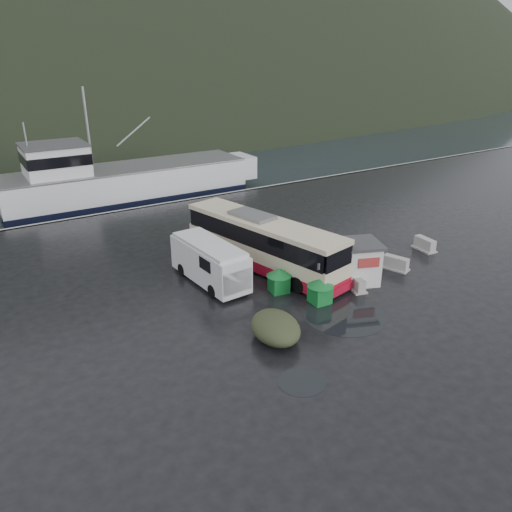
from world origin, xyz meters
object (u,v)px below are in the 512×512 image
white_van (210,282)px  jersey_barrier_b (395,269)px  coach_bus (263,267)px  ticket_kiosk (350,282)px  jersey_barrier_c (424,250)px  jersey_barrier_a (356,289)px  waste_bin_right (319,302)px  waste_bin_left (279,291)px  dome_tent (275,338)px  fishing_trawler (128,187)px

white_van → jersey_barrier_b: 11.67m
coach_bus → ticket_kiosk: (3.26, -4.58, 0.00)m
white_van → jersey_barrier_c: (14.87, -3.31, 0.00)m
ticket_kiosk → jersey_barrier_a: ticket_kiosk is taller
jersey_barrier_c → ticket_kiosk: bearing=-171.8°
waste_bin_right → jersey_barrier_c: 11.19m
waste_bin_left → jersey_barrier_c: bearing=-0.4°
jersey_barrier_c → jersey_barrier_b: bearing=-163.2°
waste_bin_left → dome_tent: (-2.97, -4.05, 0.00)m
jersey_barrier_c → coach_bus: bearing=162.6°
white_van → waste_bin_right: size_ratio=4.13×
coach_bus → fishing_trawler: (-0.85, 23.56, 0.00)m
ticket_kiosk → jersey_barrier_c: size_ratio=1.88×
ticket_kiosk → jersey_barrier_c: 7.84m
white_van → jersey_barrier_a: 8.57m
fishing_trawler → jersey_barrier_a: bearing=-82.3°
jersey_barrier_a → white_van: bearing=141.3°
waste_bin_left → fishing_trawler: fishing_trawler is taller
coach_bus → dome_tent: (-4.07, -7.43, 0.00)m
white_van → ticket_kiosk: bearing=-35.8°
fishing_trawler → ticket_kiosk: bearing=-81.2°
coach_bus → dome_tent: size_ratio=3.82×
dome_tent → fishing_trawler: bearing=84.1°
coach_bus → jersey_barrier_c: 11.56m
ticket_kiosk → jersey_barrier_b: ticket_kiosk is taller
waste_bin_left → dome_tent: 5.02m
coach_bus → jersey_barrier_a: 6.20m
dome_tent → jersey_barrier_c: size_ratio=1.84×
dome_tent → jersey_barrier_c: dome_tent is taller
jersey_barrier_a → waste_bin_right: bearing=-176.7°
coach_bus → jersey_barrier_c: coach_bus is taller
waste_bin_right → jersey_barrier_a: 2.81m
coach_bus → waste_bin_left: bearing=-120.4°
white_van → jersey_barrier_b: bearing=-26.9°
dome_tent → white_van: bearing=88.2°
waste_bin_right → jersey_barrier_c: waste_bin_right is taller
waste_bin_right → dome_tent: waste_bin_right is taller
waste_bin_right → ticket_kiosk: bearing=18.7°
waste_bin_right → white_van: bearing=125.2°
dome_tent → jersey_barrier_b: dome_tent is taller
ticket_kiosk → fishing_trawler: bearing=119.7°
dome_tent → jersey_barrier_a: dome_tent is taller
white_van → waste_bin_left: bearing=-53.4°
jersey_barrier_a → fishing_trawler: bearing=97.3°
jersey_barrier_b → waste_bin_right: bearing=-172.0°
waste_bin_right → fishing_trawler: size_ratio=0.05×
white_van → jersey_barrier_a: bearing=-42.5°
white_van → ticket_kiosk: size_ratio=1.90×
coach_bus → jersey_barrier_a: (2.85, -5.51, 0.00)m
waste_bin_left → jersey_barrier_b: bearing=-9.5°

